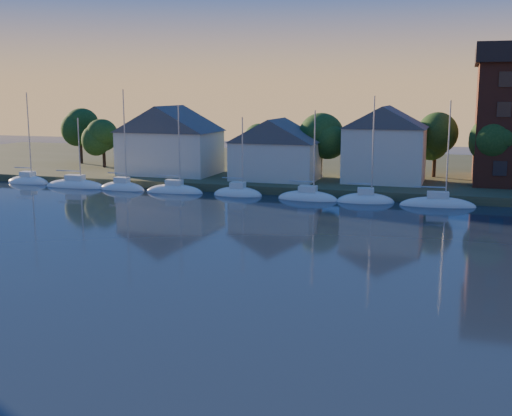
% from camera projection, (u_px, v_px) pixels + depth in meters
% --- Properties ---
extents(ground, '(260.00, 260.00, 0.00)m').
position_uv_depth(ground, '(66.00, 357.00, 30.97)').
color(ground, black).
rests_on(ground, ground).
extents(shoreline_land, '(160.00, 50.00, 2.00)m').
position_uv_depth(shoreline_land, '(344.00, 172.00, 101.13)').
color(shoreline_land, '#394126').
rests_on(shoreline_land, ground).
extents(wooden_dock, '(120.00, 3.00, 1.00)m').
position_uv_depth(wooden_dock, '(311.00, 194.00, 79.61)').
color(wooden_dock, brown).
rests_on(wooden_dock, ground).
extents(clubhouse_west, '(13.65, 9.45, 9.64)m').
position_uv_depth(clubhouse_west, '(170.00, 139.00, 90.85)').
color(clubhouse_west, beige).
rests_on(clubhouse_west, shoreline_land).
extents(clubhouse_centre, '(11.55, 8.40, 8.08)m').
position_uv_depth(clubhouse_centre, '(276.00, 148.00, 85.19)').
color(clubhouse_centre, beige).
rests_on(clubhouse_centre, shoreline_land).
extents(clubhouse_east, '(10.50, 8.40, 9.80)m').
position_uv_depth(clubhouse_east, '(385.00, 143.00, 82.65)').
color(clubhouse_east, beige).
rests_on(clubhouse_east, shoreline_land).
extents(tree_line, '(93.40, 5.40, 8.90)m').
position_uv_depth(tree_line, '(345.00, 131.00, 88.00)').
color(tree_line, '#342418').
rests_on(tree_line, shoreline_land).
extents(moored_fleet, '(63.50, 2.40, 12.05)m').
position_uv_depth(moored_fleet, '(212.00, 193.00, 80.44)').
color(moored_fleet, silver).
rests_on(moored_fleet, ground).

